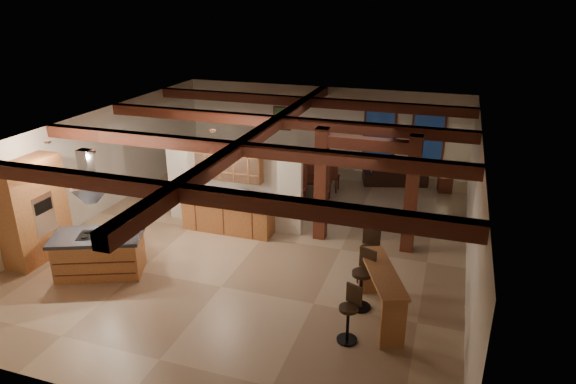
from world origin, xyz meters
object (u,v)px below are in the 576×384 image
object	(u,v)px
dining_table	(305,187)
bar_counter	(381,286)
kitchen_island	(99,254)
sofa	(395,175)

from	to	relation	value
dining_table	bar_counter	size ratio (longest dim) A/B	0.80
dining_table	kitchen_island	bearing A→B (deg)	-138.14
kitchen_island	sofa	world-z (taller)	kitchen_island
dining_table	sofa	distance (m)	3.19
sofa	bar_counter	world-z (taller)	bar_counter
sofa	dining_table	bearing A→B (deg)	22.45
sofa	kitchen_island	bearing A→B (deg)	39.32
bar_counter	sofa	bearing A→B (deg)	95.20
kitchen_island	dining_table	bearing A→B (deg)	63.14
sofa	bar_counter	distance (m)	7.69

